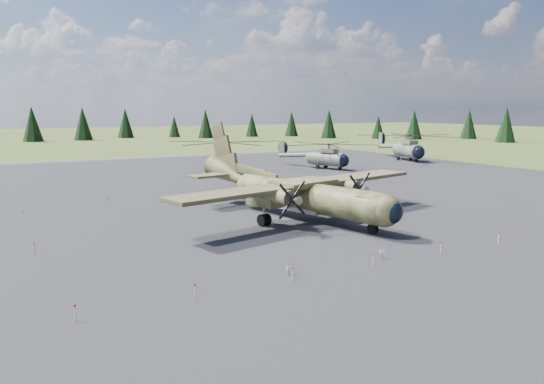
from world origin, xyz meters
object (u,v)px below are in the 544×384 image
helicopter_mid (327,151)px  helicopter_far (408,142)px  helicopter_near (224,150)px  transport_plane (296,190)px

helicopter_mid → helicopter_far: bearing=-9.0°
helicopter_far → helicopter_near: bearing=-168.7°
transport_plane → helicopter_far: 58.82m
helicopter_near → helicopter_far: size_ratio=0.97×
transport_plane → helicopter_far: bearing=24.2°
helicopter_mid → helicopter_far: helicopter_far is taller
transport_plane → helicopter_mid: (25.42, 31.32, 0.40)m
helicopter_near → helicopter_far: 37.61m
helicopter_near → transport_plane: bearing=-84.6°
transport_plane → helicopter_near: 38.29m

